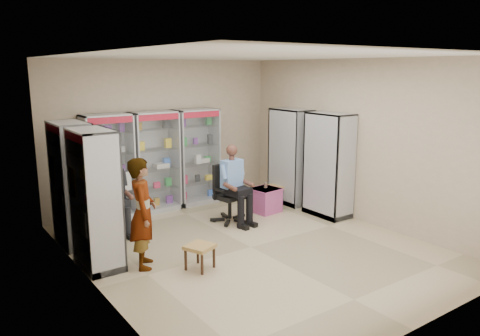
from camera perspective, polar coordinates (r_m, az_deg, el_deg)
floor at (r=7.64m, az=1.34°, el=-9.61°), size 6.00×6.00×0.00m
room_shell at (r=7.15m, az=1.41°, el=5.22°), size 5.02×6.02×3.01m
cabinet_back_left at (r=9.10m, az=-15.71°, el=0.06°), size 0.90×0.50×2.00m
cabinet_back_mid at (r=9.45m, az=-10.30°, el=0.75°), size 0.90×0.50×2.00m
cabinet_back_right at (r=9.88m, az=-5.31°, el=1.38°), size 0.90×0.50×2.00m
cabinet_right_far at (r=9.92m, az=6.19°, el=1.40°), size 0.90×0.50×2.00m
cabinet_right_near at (r=9.14m, az=10.75°, el=0.35°), size 0.90×0.50×2.00m
cabinet_left_far at (r=7.96m, az=-19.71°, el=-1.87°), size 0.90×0.50×2.00m
cabinet_left_near at (r=6.94m, az=-17.20°, el=-3.69°), size 0.90×0.50×2.00m
wooden_chair at (r=8.48m, az=-15.41°, el=-4.49°), size 0.42×0.42×0.94m
seated_customer at (r=8.38m, az=-15.37°, el=-3.26°), size 0.44×0.60×1.34m
office_chair at (r=8.71m, az=-1.26°, el=-3.13°), size 0.67×0.67×1.08m
seated_shopkeeper at (r=8.63m, az=-1.08°, el=-2.25°), size 0.54×0.69×1.38m
pink_trunk at (r=9.38m, az=3.11°, el=-3.93°), size 0.56×0.55×0.48m
tea_glass at (r=9.36m, az=3.16°, el=-2.11°), size 0.07×0.07×0.10m
woven_stool_a at (r=9.95m, az=4.31°, el=-3.27°), size 0.41×0.41×0.40m
woven_stool_b at (r=6.82m, az=-4.91°, el=-10.74°), size 0.47×0.47×0.36m
standing_man at (r=6.81m, az=-11.77°, el=-5.41°), size 0.59×0.69×1.61m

